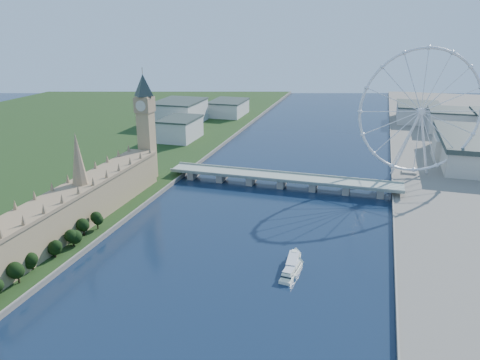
% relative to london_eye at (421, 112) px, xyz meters
% --- Properties ---
extents(parliament_range, '(24.00, 200.00, 70.00)m').
position_rel_london_eye_xyz_m(parliament_range, '(-247.98, -185.08, -49.04)').
color(parliament_range, tan).
rests_on(parliament_range, ground).
extents(big_ben, '(20.02, 20.02, 110.00)m').
position_rel_london_eye_xyz_m(big_ben, '(-247.98, -77.08, -0.95)').
color(big_ben, tan).
rests_on(big_ben, ground).
extents(westminster_bridge, '(220.00, 22.00, 9.50)m').
position_rel_london_eye_xyz_m(westminster_bridge, '(-119.98, -55.08, -60.89)').
color(westminster_bridge, gray).
rests_on(westminster_bridge, ground).
extents(london_eye, '(113.60, 39.12, 124.30)m').
position_rel_london_eye_xyz_m(london_eye, '(0.00, 0.00, 0.00)').
color(london_eye, silver).
rests_on(london_eye, ground).
extents(county_hall, '(54.00, 144.00, 35.00)m').
position_rel_london_eye_xyz_m(county_hall, '(55.02, 74.92, -67.52)').
color(county_hall, beige).
rests_on(county_hall, ground).
extents(city_skyline, '(505.00, 280.00, 32.00)m').
position_rel_london_eye_xyz_m(city_skyline, '(-80.75, 205.00, -50.56)').
color(city_skyline, beige).
rests_on(city_skyline, ground).
extents(tour_boat_near, '(9.94, 32.48, 7.11)m').
position_rel_london_eye_xyz_m(tour_boat_near, '(-82.54, -204.15, -67.52)').
color(tour_boat_near, silver).
rests_on(tour_boat_near, ground).
extents(tour_boat_far, '(11.20, 30.63, 6.61)m').
position_rel_london_eye_xyz_m(tour_boat_far, '(-81.61, -213.71, -67.52)').
color(tour_boat_far, silver).
rests_on(tour_boat_far, ground).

